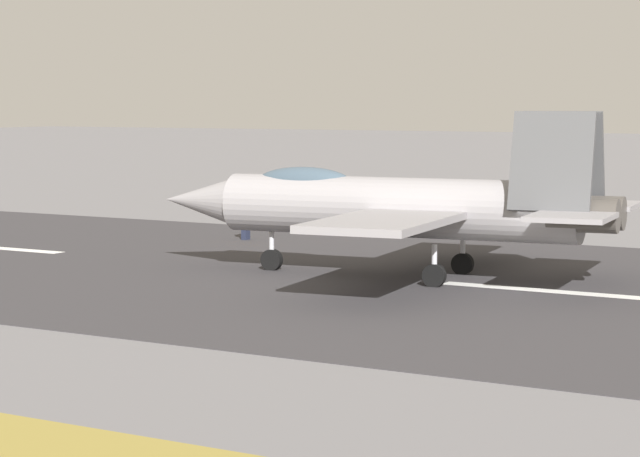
{
  "coord_description": "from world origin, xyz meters",
  "views": [
    {
      "loc": [
        -12.98,
        37.58,
        5.97
      ],
      "look_at": [
        5.52,
        5.24,
        2.2
      ],
      "focal_mm": 70.26,
      "sensor_mm": 36.0,
      "label": 1
    }
  ],
  "objects": [
    {
      "name": "runway_strip",
      "position": [
        -0.02,
        0.0,
        0.01
      ],
      "size": [
        240.0,
        26.0,
        0.02
      ],
      "color": "#353336",
      "rests_on": "ground"
    },
    {
      "name": "marker_cone_mid",
      "position": [
        13.98,
        -11.66,
        0.28
      ],
      "size": [
        0.44,
        0.44,
        0.55
      ],
      "primitive_type": "cone",
      "color": "orange",
      "rests_on": "ground"
    },
    {
      "name": "fighter_jet",
      "position": [
        5.79,
        -0.43,
        2.48
      ],
      "size": [
        17.06,
        15.04,
        5.69
      ],
      "color": "gray",
      "rests_on": "ground"
    },
    {
      "name": "crew_person",
      "position": [
        16.64,
        -7.7,
        0.81
      ],
      "size": [
        0.68,
        0.39,
        1.63
      ],
      "color": "#1E2338",
      "rests_on": "ground"
    },
    {
      "name": "ground_plane",
      "position": [
        0.0,
        0.0,
        0.0
      ],
      "size": [
        400.0,
        400.0,
        0.0
      ],
      "primitive_type": "plane",
      "color": "slate"
    }
  ]
}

